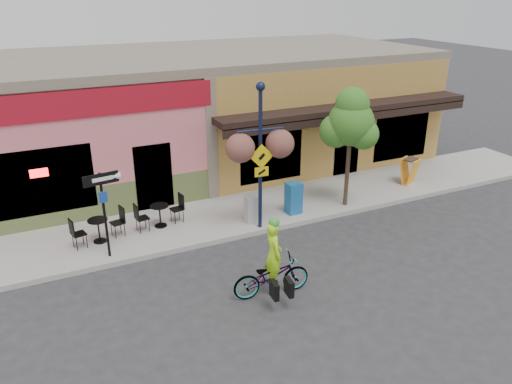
% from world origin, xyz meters
% --- Properties ---
extents(ground, '(90.00, 90.00, 0.00)m').
position_xyz_m(ground, '(0.00, 0.00, 0.00)').
color(ground, '#2D2D30').
rests_on(ground, ground).
extents(sidewalk, '(24.00, 3.00, 0.15)m').
position_xyz_m(sidewalk, '(0.00, 2.00, 0.07)').
color(sidewalk, '#9E9B93').
rests_on(sidewalk, ground).
extents(curb, '(24.00, 0.12, 0.15)m').
position_xyz_m(curb, '(0.00, 0.55, 0.07)').
color(curb, '#A8A59E').
rests_on(curb, ground).
extents(building, '(18.20, 8.20, 4.50)m').
position_xyz_m(building, '(0.00, 7.50, 2.25)').
color(building, '#D56974').
rests_on(building, ground).
extents(bicycle, '(1.94, 0.85, 0.99)m').
position_xyz_m(bicycle, '(-1.75, -2.38, 0.49)').
color(bicycle, maroon).
rests_on(bicycle, ground).
extents(cyclist_rider, '(0.46, 0.64, 1.65)m').
position_xyz_m(cyclist_rider, '(-1.70, -2.38, 0.82)').
color(cyclist_rider, '#B6FF1A').
rests_on(cyclist_rider, ground).
extents(lamp_post, '(1.43, 0.67, 4.34)m').
position_xyz_m(lamp_post, '(-0.55, 0.71, 2.32)').
color(lamp_post, '#131B3B').
rests_on(lamp_post, sidewalk).
extents(one_way_sign, '(0.93, 0.33, 2.37)m').
position_xyz_m(one_way_sign, '(-4.95, 0.88, 1.34)').
color(one_way_sign, black).
rests_on(one_way_sign, sidewalk).
extents(cafe_set_left, '(1.62, 1.07, 0.89)m').
position_xyz_m(cafe_set_left, '(-5.05, 1.82, 0.60)').
color(cafe_set_left, black).
rests_on(cafe_set_left, sidewalk).
extents(cafe_set_right, '(1.58, 0.96, 0.89)m').
position_xyz_m(cafe_set_right, '(-3.23, 2.03, 0.59)').
color(cafe_set_right, black).
rests_on(cafe_set_right, sidewalk).
extents(newspaper_box_blue, '(0.47, 0.42, 1.01)m').
position_xyz_m(newspaper_box_blue, '(0.85, 1.15, 0.65)').
color(newspaper_box_blue, '#195E99').
rests_on(newspaper_box_blue, sidewalk).
extents(newspaper_box_grey, '(0.40, 0.36, 0.83)m').
position_xyz_m(newspaper_box_grey, '(-0.62, 1.13, 0.57)').
color(newspaper_box_grey, '#A8A8A8').
rests_on(newspaper_box_grey, sidewalk).
extents(street_tree, '(2.02, 2.02, 3.93)m').
position_xyz_m(street_tree, '(2.70, 0.96, 2.12)').
color(street_tree, '#3D7A26').
rests_on(street_tree, sidewalk).
extents(sandwich_board, '(0.70, 0.62, 0.97)m').
position_xyz_m(sandwich_board, '(5.95, 1.40, 0.63)').
color(sandwich_board, '#FFA528').
rests_on(sandwich_board, sidewalk).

